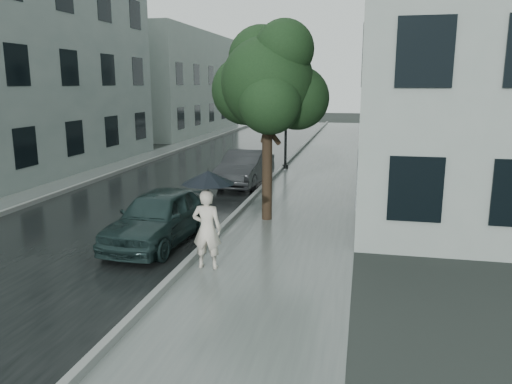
% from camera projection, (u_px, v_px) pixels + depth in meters
% --- Properties ---
extents(ground, '(120.00, 120.00, 0.00)m').
position_uv_depth(ground, '(259.00, 268.00, 10.88)').
color(ground, black).
rests_on(ground, ground).
extents(sidewalk, '(3.50, 60.00, 0.01)m').
position_uv_depth(sidewalk, '(319.00, 174.00, 22.29)').
color(sidewalk, slate).
rests_on(sidewalk, ground).
extents(kerb_near, '(0.15, 60.00, 0.15)m').
position_uv_depth(kerb_near, '(279.00, 171.00, 22.65)').
color(kerb_near, slate).
rests_on(kerb_near, ground).
extents(asphalt_road, '(6.85, 60.00, 0.00)m').
position_uv_depth(asphalt_road, '(206.00, 169.00, 23.39)').
color(asphalt_road, black).
rests_on(asphalt_road, ground).
extents(kerb_far, '(0.15, 60.00, 0.15)m').
position_uv_depth(kerb_far, '(136.00, 165.00, 24.09)').
color(kerb_far, slate).
rests_on(kerb_far, ground).
extents(sidewalk_far, '(1.70, 60.00, 0.01)m').
position_uv_depth(sidewalk_far, '(119.00, 166.00, 24.29)').
color(sidewalk_far, '#4C5451').
rests_on(sidewalk_far, ground).
extents(building_near, '(7.02, 36.00, 9.00)m').
position_uv_depth(building_near, '(429.00, 73.00, 27.43)').
color(building_near, gray).
rests_on(building_near, ground).
extents(building_far_b, '(7.02, 18.00, 8.00)m').
position_uv_depth(building_far_b, '(171.00, 83.00, 41.52)').
color(building_far_b, gray).
rests_on(building_far_b, ground).
extents(pedestrian, '(0.65, 0.44, 1.74)m').
position_uv_depth(pedestrian, '(207.00, 229.00, 10.71)').
color(pedestrian, beige).
rests_on(pedestrian, sidewalk).
extents(umbrella, '(1.29, 1.29, 1.27)m').
position_uv_depth(umbrella, '(208.00, 177.00, 10.46)').
color(umbrella, black).
rests_on(umbrella, ground).
extents(street_tree, '(3.43, 3.12, 5.66)m').
position_uv_depth(street_tree, '(268.00, 82.00, 14.06)').
color(street_tree, '#332619').
rests_on(street_tree, ground).
extents(lamp_post, '(0.85, 0.33, 4.90)m').
position_uv_depth(lamp_post, '(283.00, 109.00, 23.00)').
color(lamp_post, black).
rests_on(lamp_post, ground).
extents(car_near, '(1.87, 4.07, 1.35)m').
position_uv_depth(car_near, '(159.00, 217.00, 12.48)').
color(car_near, '#192B2A').
rests_on(car_near, ground).
extents(car_far, '(1.65, 4.20, 1.36)m').
position_uv_depth(car_far, '(245.00, 168.00, 19.71)').
color(car_far, black).
rests_on(car_far, ground).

